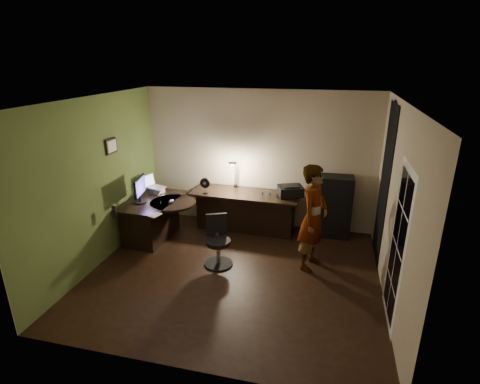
% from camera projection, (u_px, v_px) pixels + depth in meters
% --- Properties ---
extents(floor, '(4.50, 4.00, 0.01)m').
position_uv_depth(floor, '(234.00, 274.00, 5.96)').
color(floor, black).
rests_on(floor, ground).
extents(ceiling, '(4.50, 4.00, 0.01)m').
position_uv_depth(ceiling, '(232.00, 100.00, 5.03)').
color(ceiling, silver).
rests_on(ceiling, floor).
extents(wall_back, '(4.50, 0.01, 2.70)m').
position_uv_depth(wall_back, '(259.00, 160.00, 7.33)').
color(wall_back, tan).
rests_on(wall_back, floor).
extents(wall_front, '(4.50, 0.01, 2.70)m').
position_uv_depth(wall_front, '(181.00, 263.00, 3.67)').
color(wall_front, tan).
rests_on(wall_front, floor).
extents(wall_left, '(0.01, 4.00, 2.70)m').
position_uv_depth(wall_left, '(97.00, 183.00, 6.00)').
color(wall_left, tan).
rests_on(wall_left, floor).
extents(wall_right, '(0.01, 4.00, 2.70)m').
position_uv_depth(wall_right, '(396.00, 208.00, 5.00)').
color(wall_right, tan).
rests_on(wall_right, floor).
extents(green_wall_overlay, '(0.00, 4.00, 2.70)m').
position_uv_depth(green_wall_overlay, '(98.00, 183.00, 6.00)').
color(green_wall_overlay, '#4E652D').
rests_on(green_wall_overlay, floor).
extents(arched_doorway, '(0.01, 0.90, 2.60)m').
position_uv_depth(arched_doorway, '(384.00, 185.00, 6.07)').
color(arched_doorway, black).
rests_on(arched_doorway, floor).
extents(french_door, '(0.02, 0.92, 2.10)m').
position_uv_depth(french_door, '(397.00, 247.00, 4.60)').
color(french_door, white).
rests_on(french_door, floor).
extents(framed_picture, '(0.04, 0.30, 0.25)m').
position_uv_depth(framed_picture, '(111.00, 146.00, 6.23)').
color(framed_picture, black).
rests_on(framed_picture, wall_left).
extents(desk_left, '(0.89, 1.38, 0.77)m').
position_uv_depth(desk_left, '(154.00, 219.00, 7.00)').
color(desk_left, black).
rests_on(desk_left, floor).
extents(desk_right, '(2.11, 0.80, 0.78)m').
position_uv_depth(desk_right, '(245.00, 212.00, 7.33)').
color(desk_right, black).
rests_on(desk_right, floor).
extents(cabinet, '(0.80, 0.41, 1.19)m').
position_uv_depth(cabinet, '(330.00, 206.00, 7.06)').
color(cabinet, black).
rests_on(cabinet, floor).
extents(laptop_stand, '(0.31, 0.29, 0.11)m').
position_uv_depth(laptop_stand, '(156.00, 190.00, 7.18)').
color(laptop_stand, silver).
rests_on(laptop_stand, desk_left).
extents(laptop, '(0.41, 0.40, 0.23)m').
position_uv_depth(laptop, '(156.00, 182.00, 7.12)').
color(laptop, silver).
rests_on(laptop, laptop_stand).
extents(monitor, '(0.20, 0.53, 0.34)m').
position_uv_depth(monitor, '(139.00, 193.00, 6.67)').
color(monitor, black).
rests_on(monitor, desk_left).
extents(mouse, '(0.07, 0.10, 0.04)m').
position_uv_depth(mouse, '(172.00, 201.00, 6.75)').
color(mouse, silver).
rests_on(mouse, desk_left).
extents(phone, '(0.11, 0.14, 0.01)m').
position_uv_depth(phone, '(170.00, 202.00, 6.73)').
color(phone, black).
rests_on(phone, desk_left).
extents(pen, '(0.06, 0.14, 0.01)m').
position_uv_depth(pen, '(161.00, 203.00, 6.70)').
color(pen, black).
rests_on(pen, desk_left).
extents(speaker, '(0.08, 0.08, 0.18)m').
position_uv_depth(speaker, '(114.00, 212.00, 6.10)').
color(speaker, black).
rests_on(speaker, desk_left).
extents(notepad, '(0.20, 0.23, 0.01)m').
position_uv_depth(notepad, '(155.00, 215.00, 6.18)').
color(notepad, silver).
rests_on(notepad, desk_left).
extents(desk_fan, '(0.20, 0.11, 0.30)m').
position_uv_depth(desk_fan, '(205.00, 185.00, 7.10)').
color(desk_fan, black).
rests_on(desk_fan, desk_right).
extents(headphones, '(0.18, 0.08, 0.09)m').
position_uv_depth(headphones, '(266.00, 193.00, 7.04)').
color(headphones, navy).
rests_on(headphones, desk_right).
extents(printer, '(0.54, 0.48, 0.20)m').
position_uv_depth(printer, '(290.00, 190.00, 6.99)').
color(printer, black).
rests_on(printer, desk_right).
extents(desk_lamp, '(0.19, 0.29, 0.60)m').
position_uv_depth(desk_lamp, '(235.00, 173.00, 7.35)').
color(desk_lamp, black).
rests_on(desk_lamp, desk_right).
extents(office_chair, '(0.62, 0.62, 0.84)m').
position_uv_depth(office_chair, '(218.00, 242.00, 6.07)').
color(office_chair, black).
rests_on(office_chair, floor).
extents(person, '(0.58, 0.72, 1.73)m').
position_uv_depth(person, '(313.00, 218.00, 5.89)').
color(person, '#D8A88C').
rests_on(person, floor).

